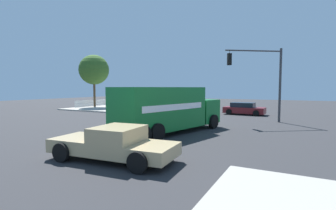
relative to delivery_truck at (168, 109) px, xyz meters
The scene contains 9 objects.
ground_plane 2.58m from the delivery_truck, 134.72° to the right, with size 100.00×100.00×0.00m, color #2B2B2D.
sidewalk_corner_near 20.64m from the delivery_truck, 134.97° to the right, with size 12.59×12.59×0.14m, color #9E998E.
delivery_truck is the anchor object (origin of this frame).
traffic_light_primary 9.65m from the delivery_truck, 149.30° to the left, with size 2.94×4.09×6.21m.
pickup_tan 6.49m from the delivery_truck, ahead, with size 2.59×5.34×1.38m.
sedan_maroon 13.98m from the delivery_truck, behind, with size 2.19×4.38×1.31m.
pedestrian_near_corner 22.83m from the delivery_truck, 135.41° to the right, with size 0.35×0.48×1.65m.
picket_fence_run 25.25m from the delivery_truck, 125.21° to the right, with size 7.12×0.05×0.95m.
shade_tree_near 23.77m from the delivery_truck, 124.94° to the right, with size 4.33×4.33×7.58m.
Camera 1 is at (15.62, 8.88, 2.92)m, focal length 26.74 mm.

